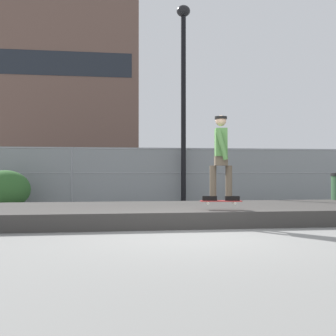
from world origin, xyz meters
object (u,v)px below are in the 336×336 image
at_px(skateboard, 221,201).
at_px(shrub_center, 5,189).
at_px(skater, 221,153).
at_px(parked_car_mid, 242,177).
at_px(street_lamp, 183,80).
at_px(parked_car_near, 88,177).

relative_size(skateboard, shrub_center, 0.57).
distance_m(skater, parked_car_mid, 9.97).
relative_size(skater, parked_car_mid, 0.37).
bearing_deg(street_lamp, shrub_center, -171.83).
xyz_separation_m(parked_car_mid, shrub_center, (-8.52, -4.65, -0.28)).
bearing_deg(parked_car_near, shrub_center, -114.40).
bearing_deg(parked_car_near, street_lamp, -50.38).
distance_m(parked_car_near, shrub_center, 5.13).
bearing_deg(skateboard, shrub_center, 137.43).
relative_size(street_lamp, parked_car_near, 1.45).
relative_size(parked_car_mid, shrub_center, 3.15).
relative_size(skater, parked_car_near, 0.38).
height_order(street_lamp, parked_car_near, street_lamp).
xyz_separation_m(parked_car_near, parked_car_mid, (6.40, -0.02, 0.00)).
height_order(skateboard, skater, skater).
relative_size(street_lamp, shrub_center, 4.49).
bearing_deg(shrub_center, skater, -42.57).
xyz_separation_m(skater, street_lamp, (0.22, 5.47, 2.60)).
bearing_deg(shrub_center, street_lamp, 8.17).
distance_m(skateboard, parked_car_near, 9.85).
distance_m(parked_car_near, parked_car_mid, 6.40).
distance_m(skater, shrub_center, 7.01).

